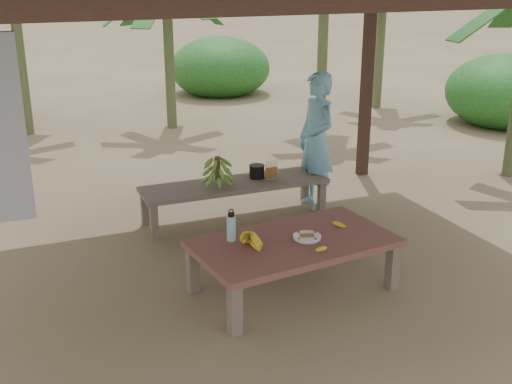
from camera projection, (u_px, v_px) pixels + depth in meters
name	position (u px, v px, depth m)	size (l,w,h in m)	color
ground	(238.00, 273.00, 6.27)	(80.00, 80.00, 0.00)	brown
work_table	(294.00, 247.00, 5.82)	(1.90, 1.20, 0.50)	brown
bench	(235.00, 187.00, 7.51)	(2.20, 0.61, 0.45)	brown
ripe_banana_bunch	(248.00, 240.00, 5.60)	(0.25, 0.21, 0.15)	yellow
plate	(307.00, 237.00, 5.81)	(0.26, 0.26, 0.04)	white
loose_banana_front	(321.00, 249.00, 5.56)	(0.04, 0.15, 0.04)	yellow
loose_banana_side	(339.00, 225.00, 6.08)	(0.04, 0.15, 0.04)	yellow
water_flask	(231.00, 227.00, 5.75)	(0.08, 0.08, 0.30)	#3BA3B9
green_banana_stalk	(218.00, 170.00, 7.36)	(0.31, 0.31, 0.36)	#598C2D
cooking_pot	(257.00, 172.00, 7.64)	(0.18, 0.18, 0.15)	black
skewer_rack	(271.00, 170.00, 7.57)	(0.18, 0.08, 0.24)	#A57F47
woman	(316.00, 141.00, 7.77)	(0.61, 0.40, 1.68)	#76BFDF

